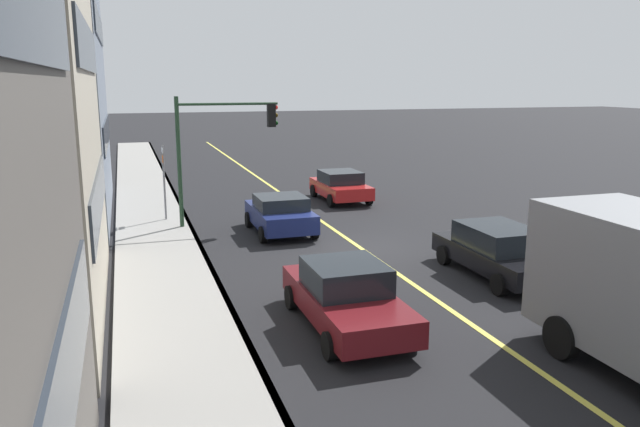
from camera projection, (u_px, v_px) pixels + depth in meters
ground at (360, 248)px, 21.22m from camera, size 200.00×200.00×0.00m
sidewalk_slab at (163, 262)px, 19.24m from camera, size 80.00×2.85×0.15m
curb_edge at (206, 259)px, 19.64m from camera, size 80.00×0.16×0.15m
lane_stripe_center at (360, 248)px, 21.22m from camera, size 80.00×0.16×0.01m
car_maroon at (346, 296)px, 14.24m from camera, size 4.63×2.04×1.53m
car_black at (498, 250)px, 18.03m from camera, size 4.57×2.08×1.49m
car_red at (340, 186)px, 29.51m from camera, size 4.07×2.08×1.43m
car_navy at (280, 214)px, 23.18m from camera, size 3.92×2.13×1.44m
traffic_light_mast at (220, 138)px, 23.48m from camera, size 0.28×3.94×5.08m
street_sign_post at (164, 178)px, 24.62m from camera, size 0.60×0.08×3.15m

